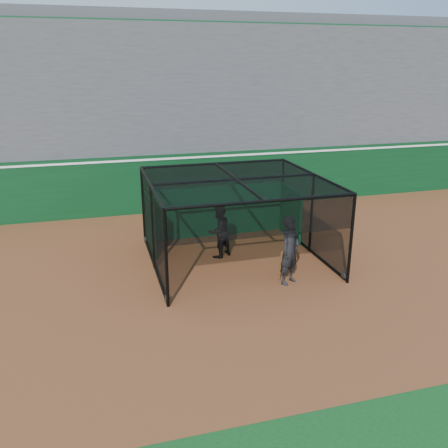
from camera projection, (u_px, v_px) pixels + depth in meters
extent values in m
plane|color=brown|center=(221.00, 295.00, 13.28)|extent=(120.00, 120.00, 0.00)
cube|color=#093416|center=(169.00, 183.00, 20.63)|extent=(50.00, 0.45, 2.50)
cube|color=white|center=(168.00, 158.00, 20.28)|extent=(50.00, 0.50, 0.08)
cube|color=#4C4C4F|center=(154.00, 113.00, 23.33)|extent=(50.00, 7.85, 7.75)
cube|color=#4C4C4F|center=(142.00, 20.00, 25.02)|extent=(50.00, 0.30, 1.20)
cube|color=#085024|center=(216.00, 211.00, 17.67)|extent=(5.23, 0.10, 1.90)
cylinder|color=black|center=(167.00, 299.00, 12.82)|extent=(0.08, 0.22, 0.22)
cylinder|color=black|center=(344.00, 276.00, 14.20)|extent=(0.08, 0.22, 0.22)
cylinder|color=black|center=(146.00, 240.00, 17.18)|extent=(0.08, 0.22, 0.22)
cylinder|color=black|center=(283.00, 227.00, 18.56)|extent=(0.08, 0.22, 0.22)
imported|color=black|center=(219.00, 231.00, 15.69)|extent=(1.09, 1.02, 1.79)
imported|color=black|center=(290.00, 250.00, 13.74)|extent=(0.89, 0.82, 2.05)
cylinder|color=#593819|center=(281.00, 266.00, 13.87)|extent=(0.16, 0.38, 1.01)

